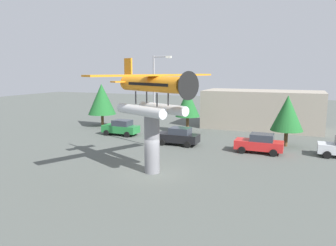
% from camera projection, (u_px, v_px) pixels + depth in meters
% --- Properties ---
extents(ground_plane, '(140.00, 140.00, 0.00)m').
position_uv_depth(ground_plane, '(152.00, 172.00, 23.39)').
color(ground_plane, '#515651').
extents(display_pedestal, '(1.10, 1.10, 4.27)m').
position_uv_depth(display_pedestal, '(152.00, 144.00, 23.05)').
color(display_pedestal, slate).
rests_on(display_pedestal, ground).
extents(floatplane_monument, '(7.14, 9.85, 4.00)m').
position_uv_depth(floatplane_monument, '(153.00, 91.00, 22.34)').
color(floatplane_monument, silver).
rests_on(floatplane_monument, display_pedestal).
extents(car_near_green, '(4.20, 2.02, 1.76)m').
position_uv_depth(car_near_green, '(121.00, 128.00, 36.81)').
color(car_near_green, '#237A38').
rests_on(car_near_green, ground).
extents(car_mid_black, '(4.20, 2.02, 1.76)m').
position_uv_depth(car_mid_black, '(178.00, 136.00, 31.95)').
color(car_mid_black, black).
rests_on(car_mid_black, ground).
extents(car_far_red, '(4.20, 2.02, 1.76)m').
position_uv_depth(car_far_red, '(260.00, 143.00, 28.82)').
color(car_far_red, red).
rests_on(car_far_red, ground).
extents(streetlight_primary, '(1.84, 0.28, 8.72)m').
position_uv_depth(streetlight_primary, '(156.00, 95.00, 30.41)').
color(streetlight_primary, gray).
rests_on(streetlight_primary, ground).
extents(storefront_building, '(14.55, 6.63, 4.84)m').
position_uv_depth(storefront_building, '(262.00, 110.00, 41.08)').
color(storefront_building, '#9E9384').
rests_on(storefront_building, ground).
extents(tree_west, '(3.63, 3.63, 5.67)m').
position_uv_depth(tree_west, '(102.00, 99.00, 42.20)').
color(tree_west, brown).
rests_on(tree_west, ground).
extents(tree_east, '(2.89, 2.89, 5.17)m').
position_uv_depth(tree_east, '(188.00, 103.00, 37.79)').
color(tree_east, brown).
rests_on(tree_east, ground).
extents(tree_center_back, '(3.08, 3.08, 5.00)m').
position_uv_depth(tree_center_back, '(287.00, 113.00, 30.97)').
color(tree_center_back, brown).
rests_on(tree_center_back, ground).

